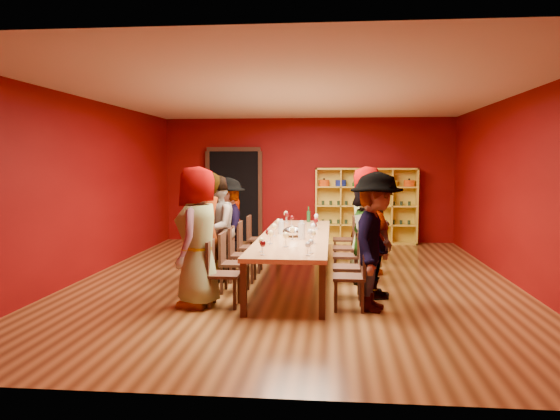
% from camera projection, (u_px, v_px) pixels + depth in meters
% --- Properties ---
extents(room_shell, '(7.10, 9.10, 3.04)m').
position_uv_depth(room_shell, '(295.00, 189.00, 8.81)').
color(room_shell, brown).
rests_on(room_shell, ground).
extents(tasting_table, '(1.10, 4.50, 0.75)m').
position_uv_depth(tasting_table, '(295.00, 238.00, 8.88)').
color(tasting_table, tan).
rests_on(tasting_table, ground).
extents(doorway, '(1.40, 0.17, 2.30)m').
position_uv_depth(doorway, '(234.00, 195.00, 13.41)').
color(doorway, black).
rests_on(doorway, ground).
extents(shelving_unit, '(2.40, 0.40, 1.80)m').
position_uv_depth(shelving_unit, '(366.00, 202.00, 13.00)').
color(shelving_unit, gold).
rests_on(shelving_unit, ground).
extents(chair_person_left_0, '(0.42, 0.42, 0.89)m').
position_uv_depth(chair_person_left_0, '(218.00, 270.00, 7.31)').
color(chair_person_left_0, black).
rests_on(chair_person_left_0, ground).
extents(person_left_0, '(0.58, 0.96, 1.88)m').
position_uv_depth(person_left_0, '(198.00, 237.00, 7.29)').
color(person_left_0, '#141739').
rests_on(person_left_0, ground).
extents(chair_person_left_1, '(0.42, 0.42, 0.89)m').
position_uv_depth(chair_person_left_1, '(230.00, 259.00, 8.10)').
color(chair_person_left_1, black).
rests_on(chair_person_left_1, ground).
extents(person_left_1, '(0.62, 0.75, 1.78)m').
position_uv_depth(person_left_1, '(206.00, 233.00, 8.10)').
color(person_left_1, silver).
rests_on(person_left_1, ground).
extents(chair_person_left_2, '(0.42, 0.42, 0.89)m').
position_uv_depth(chair_person_left_2, '(238.00, 251.00, 8.82)').
color(chair_person_left_2, black).
rests_on(chair_person_left_2, ground).
extents(person_left_2, '(0.52, 0.87, 1.72)m').
position_uv_depth(person_left_2, '(215.00, 229.00, 8.83)').
color(person_left_2, '#527FA9').
rests_on(person_left_2, ground).
extents(chair_person_left_3, '(0.42, 0.42, 0.89)m').
position_uv_depth(chair_person_left_3, '(246.00, 244.00, 9.63)').
color(chair_person_left_3, black).
rests_on(chair_person_left_3, ground).
extents(person_left_3, '(0.73, 1.16, 1.67)m').
position_uv_depth(person_left_3, '(228.00, 225.00, 9.63)').
color(person_left_3, '#5475AE').
rests_on(person_left_3, ground).
extents(chair_person_left_4, '(0.42, 0.42, 0.89)m').
position_uv_depth(chair_person_left_4, '(255.00, 236.00, 10.69)').
color(chair_person_left_4, black).
rests_on(chair_person_left_4, ground).
extents(person_left_4, '(0.53, 0.97, 1.57)m').
position_uv_depth(person_left_4, '(232.00, 221.00, 10.71)').
color(person_left_4, '#141D37').
rests_on(person_left_4, ground).
extents(chair_person_right_0, '(0.42, 0.42, 0.89)m').
position_uv_depth(chair_person_right_0, '(355.00, 272.00, 7.13)').
color(chair_person_right_0, black).
rests_on(chair_person_right_0, ground).
extents(person_right_0, '(0.76, 1.25, 1.81)m').
position_uv_depth(person_right_0, '(376.00, 242.00, 7.07)').
color(person_right_0, silver).
rests_on(person_right_0, ground).
extents(chair_person_right_1, '(0.42, 0.42, 0.89)m').
position_uv_depth(chair_person_right_1, '(353.00, 263.00, 7.78)').
color(chair_person_right_1, black).
rests_on(chair_person_right_1, ground).
extents(person_right_1, '(0.72, 1.01, 1.57)m').
position_uv_depth(person_right_1, '(375.00, 243.00, 7.73)').
color(person_right_1, '#4A494E').
rests_on(person_right_1, ground).
extents(chair_person_right_2, '(0.42, 0.42, 0.89)m').
position_uv_depth(chair_person_right_2, '(351.00, 252.00, 8.75)').
color(chair_person_right_2, black).
rests_on(chair_person_right_2, ground).
extents(person_right_2, '(0.84, 1.59, 1.65)m').
position_uv_depth(person_right_2, '(367.00, 232.00, 8.70)').
color(person_right_2, '#D48E92').
rests_on(person_right_2, ground).
extents(chair_person_right_3, '(0.42, 0.42, 0.89)m').
position_uv_depth(chair_person_right_3, '(350.00, 245.00, 9.53)').
color(chair_person_right_3, black).
rests_on(chair_person_right_3, ground).
extents(person_right_3, '(0.70, 1.00, 1.86)m').
position_uv_depth(person_right_3, '(366.00, 220.00, 9.46)').
color(person_right_3, '#525258').
rests_on(person_right_3, ground).
extents(chair_person_right_4, '(0.42, 0.42, 0.89)m').
position_uv_depth(chair_person_right_4, '(348.00, 236.00, 10.62)').
color(chair_person_right_4, black).
rests_on(chair_person_right_4, ground).
extents(person_right_4, '(0.64, 0.77, 1.81)m').
position_uv_depth(person_right_4, '(363.00, 215.00, 10.56)').
color(person_right_4, '#47484C').
rests_on(person_right_4, ground).
extents(wine_glass_0, '(0.08, 0.08, 0.21)m').
position_uv_depth(wine_glass_0, '(313.00, 227.00, 8.74)').
color(wine_glass_0, silver).
rests_on(wine_glass_0, tasting_table).
extents(wine_glass_1, '(0.08, 0.08, 0.19)m').
position_uv_depth(wine_glass_1, '(261.00, 242.00, 7.19)').
color(wine_glass_1, silver).
rests_on(wine_glass_1, tasting_table).
extents(wine_glass_2, '(0.08, 0.08, 0.19)m').
position_uv_depth(wine_glass_2, '(317.00, 221.00, 9.74)').
color(wine_glass_2, silver).
rests_on(wine_glass_2, tasting_table).
extents(wine_glass_3, '(0.08, 0.08, 0.19)m').
position_uv_depth(wine_glass_3, '(263.00, 244.00, 6.94)').
color(wine_glass_3, silver).
rests_on(wine_glass_3, tasting_table).
extents(wine_glass_4, '(0.08, 0.08, 0.19)m').
position_uv_depth(wine_glass_4, '(278.00, 222.00, 9.65)').
color(wine_glass_4, silver).
rests_on(wine_glass_4, tasting_table).
extents(wine_glass_5, '(0.08, 0.08, 0.21)m').
position_uv_depth(wine_glass_5, '(292.00, 230.00, 8.35)').
color(wine_glass_5, silver).
rests_on(wine_glass_5, tasting_table).
extents(wine_glass_6, '(0.08, 0.08, 0.21)m').
position_uv_depth(wine_glass_6, '(286.00, 236.00, 7.63)').
color(wine_glass_6, silver).
rests_on(wine_glass_6, tasting_table).
extents(wine_glass_7, '(0.08, 0.08, 0.19)m').
position_uv_depth(wine_glass_7, '(311.00, 243.00, 7.11)').
color(wine_glass_7, silver).
rests_on(wine_glass_7, tasting_table).
extents(wine_glass_8, '(0.09, 0.09, 0.22)m').
position_uv_depth(wine_glass_8, '(310.00, 233.00, 7.92)').
color(wine_glass_8, silver).
rests_on(wine_glass_8, tasting_table).
extents(wine_glass_9, '(0.07, 0.07, 0.18)m').
position_uv_depth(wine_glass_9, '(308.00, 246.00, 6.93)').
color(wine_glass_9, silver).
rests_on(wine_glass_9, tasting_table).
extents(wine_glass_10, '(0.08, 0.08, 0.19)m').
position_uv_depth(wine_glass_10, '(316.00, 216.00, 10.69)').
color(wine_glass_10, silver).
rests_on(wine_glass_10, tasting_table).
extents(wine_glass_11, '(0.08, 0.08, 0.19)m').
position_uv_depth(wine_glass_11, '(268.00, 233.00, 8.09)').
color(wine_glass_11, silver).
rests_on(wine_glass_11, tasting_table).
extents(wine_glass_12, '(0.08, 0.08, 0.19)m').
position_uv_depth(wine_glass_12, '(314.00, 226.00, 8.96)').
color(wine_glass_12, silver).
rests_on(wine_glass_12, tasting_table).
extents(wine_glass_13, '(0.09, 0.09, 0.22)m').
position_uv_depth(wine_glass_13, '(286.00, 214.00, 10.85)').
color(wine_glass_13, silver).
rests_on(wine_glass_13, tasting_table).
extents(wine_glass_14, '(0.08, 0.08, 0.20)m').
position_uv_depth(wine_glass_14, '(316.00, 216.00, 10.47)').
color(wine_glass_14, silver).
rests_on(wine_glass_14, tasting_table).
extents(wine_glass_15, '(0.09, 0.09, 0.22)m').
position_uv_depth(wine_glass_15, '(287.00, 215.00, 10.65)').
color(wine_glass_15, silver).
rests_on(wine_glass_15, tasting_table).
extents(wine_glass_16, '(0.08, 0.08, 0.19)m').
position_uv_depth(wine_glass_16, '(292.00, 218.00, 10.23)').
color(wine_glass_16, silver).
rests_on(wine_glass_16, tasting_table).
extents(wine_glass_17, '(0.08, 0.08, 0.20)m').
position_uv_depth(wine_glass_17, '(271.00, 234.00, 7.90)').
color(wine_glass_17, silver).
rests_on(wine_glass_17, tasting_table).
extents(wine_glass_18, '(0.08, 0.08, 0.21)m').
position_uv_depth(wine_glass_18, '(313.00, 233.00, 7.93)').
color(wine_glass_18, silver).
rests_on(wine_glass_18, tasting_table).
extents(wine_glass_19, '(0.09, 0.09, 0.21)m').
position_uv_depth(wine_glass_19, '(316.00, 221.00, 9.59)').
color(wine_glass_19, silver).
rests_on(wine_glass_19, tasting_table).
extents(wine_glass_20, '(0.08, 0.08, 0.21)m').
position_uv_depth(wine_glass_20, '(274.00, 227.00, 8.73)').
color(wine_glass_20, silver).
rests_on(wine_glass_20, tasting_table).
extents(spittoon_bowl, '(0.32, 0.32, 0.18)m').
position_uv_depth(spittoon_bowl, '(293.00, 232.00, 8.71)').
color(spittoon_bowl, silver).
rests_on(spittoon_bowl, tasting_table).
extents(carafe_a, '(0.11, 0.11, 0.24)m').
position_uv_depth(carafe_a, '(281.00, 227.00, 9.04)').
color(carafe_a, silver).
rests_on(carafe_a, tasting_table).
extents(carafe_b, '(0.14, 0.14, 0.29)m').
position_uv_depth(carafe_b, '(302.00, 231.00, 8.40)').
color(carafe_b, silver).
rests_on(carafe_b, tasting_table).
extents(wine_bottle, '(0.09, 0.09, 0.31)m').
position_uv_depth(wine_bottle, '(309.00, 216.00, 10.82)').
color(wine_bottle, '#14391C').
rests_on(wine_bottle, tasting_table).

